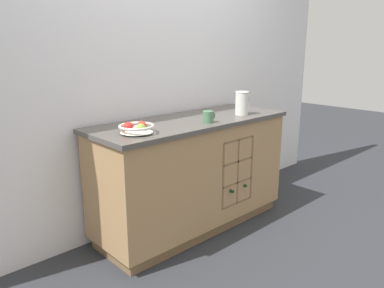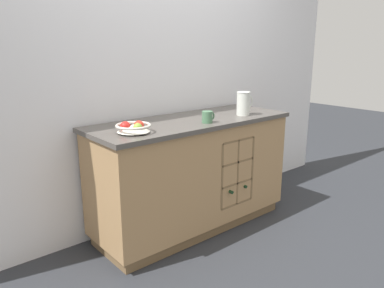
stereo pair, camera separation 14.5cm
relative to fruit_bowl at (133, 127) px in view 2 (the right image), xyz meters
name	(u,v)px [view 2 (the right image)]	position (x,y,z in m)	size (l,w,h in m)	color
ground_plane	(192,225)	(0.61, 0.11, -0.97)	(14.00, 14.00, 0.00)	#2D3035
back_wall	(164,73)	(0.61, 0.47, 0.31)	(4.40, 0.06, 2.55)	white
kitchen_island	(192,173)	(0.61, 0.11, -0.50)	(1.72, 0.64, 0.93)	brown
fruit_bowl	(133,127)	(0.00, 0.00, 0.00)	(0.24, 0.24, 0.08)	silver
white_pitcher	(244,103)	(1.06, -0.03, 0.06)	(0.17, 0.12, 0.20)	silver
ceramic_mug	(207,117)	(0.61, -0.07, 0.01)	(0.12, 0.08, 0.09)	#4C7A56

